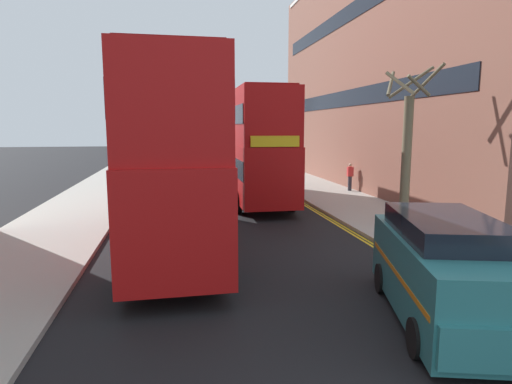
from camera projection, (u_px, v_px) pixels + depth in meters
sidewalk_right at (363, 210)px, 19.92m from camera, size 4.00×80.00×0.14m
sidewalk_left at (66, 220)px, 17.58m from camera, size 4.00×80.00×0.14m
kerb_line_outer at (336, 222)px, 17.61m from camera, size 0.10×56.00×0.01m
kerb_line_inner at (332, 222)px, 17.58m from camera, size 0.10×56.00×0.01m
double_decker_bus_away at (172, 153)px, 13.54m from camera, size 2.91×10.84×5.64m
double_decker_bus_oncoming at (252, 143)px, 22.43m from camera, size 2.83×10.82×5.64m
taxi_minivan at (447, 271)px, 8.36m from camera, size 3.07×5.14×2.12m
pedestrian_far at (350, 176)px, 25.31m from camera, size 0.34×0.22×1.62m
street_tree_near at (407, 151)px, 15.47m from camera, size 2.08×1.95×5.91m
street_tree_mid at (260, 132)px, 41.51m from camera, size 1.51×1.57×7.02m
townhouse_terrace_right at (419, 71)px, 27.55m from camera, size 10.08×28.00×14.78m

